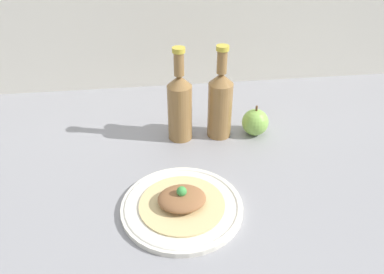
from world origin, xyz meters
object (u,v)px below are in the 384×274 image
(plate, at_px, (182,206))
(plated_food, at_px, (182,200))
(apple, at_px, (255,122))
(cider_bottle_left, at_px, (180,105))
(cider_bottle_right, at_px, (220,102))

(plate, xyz_separation_m, plated_food, (0.00, 0.00, 0.02))
(plate, bearing_deg, plated_food, 90.00)
(plated_food, xyz_separation_m, apple, (0.24, 0.28, 0.01))
(plated_food, relative_size, cider_bottle_left, 0.72)
(plate, height_order, cider_bottle_left, cider_bottle_left)
(plated_food, xyz_separation_m, cider_bottle_left, (0.03, 0.29, 0.08))
(plate, height_order, cider_bottle_right, cider_bottle_right)
(plated_food, relative_size, apple, 2.09)
(plate, relative_size, plated_food, 1.42)
(plate, xyz_separation_m, apple, (0.24, 0.28, 0.03))
(cider_bottle_left, distance_m, apple, 0.22)
(plated_food, relative_size, cider_bottle_right, 0.72)
(plate, xyz_separation_m, cider_bottle_right, (0.13, 0.29, 0.09))
(plate, xyz_separation_m, cider_bottle_left, (0.03, 0.29, 0.09))
(cider_bottle_left, bearing_deg, plated_food, -95.04)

